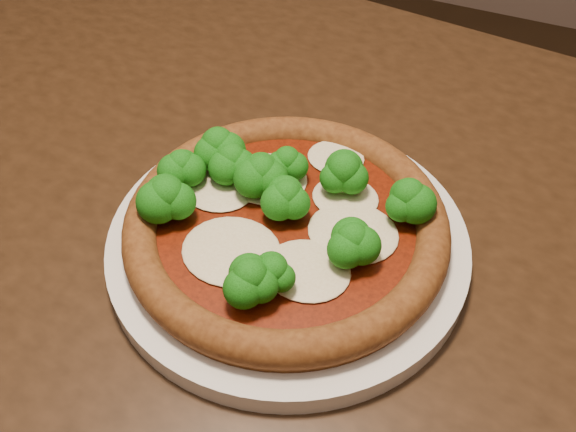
% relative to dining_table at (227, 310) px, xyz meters
% --- Properties ---
extents(dining_table, '(1.27, 1.00, 0.75)m').
position_rel_dining_table_xyz_m(dining_table, '(0.00, 0.00, 0.00)').
color(dining_table, black).
rests_on(dining_table, floor).
extents(plate, '(0.29, 0.29, 0.02)m').
position_rel_dining_table_xyz_m(plate, '(0.06, 0.02, 0.10)').
color(plate, silver).
rests_on(plate, dining_table).
extents(pizza, '(0.26, 0.26, 0.06)m').
position_rel_dining_table_xyz_m(pizza, '(0.05, 0.02, 0.13)').
color(pizza, brown).
rests_on(pizza, plate).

